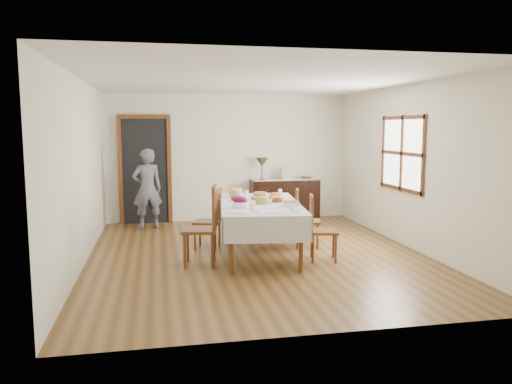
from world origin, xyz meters
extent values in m
plane|color=brown|center=(0.00, 0.00, 0.00)|extent=(6.00, 6.00, 0.00)
cube|color=white|center=(0.00, 0.00, 2.60)|extent=(5.00, 6.00, 0.02)
cube|color=white|center=(0.00, 3.00, 1.30)|extent=(5.00, 0.02, 2.60)
cube|color=white|center=(0.00, -3.00, 1.30)|extent=(5.00, 0.02, 2.60)
cube|color=white|center=(-2.50, 0.00, 1.30)|extent=(0.02, 6.00, 2.60)
cube|color=white|center=(2.50, 0.00, 1.30)|extent=(0.02, 6.00, 2.60)
cube|color=white|center=(2.49, 0.30, 1.50)|extent=(0.02, 1.30, 1.10)
cube|color=#5D3117|center=(2.48, 0.30, 1.50)|extent=(0.03, 1.46, 1.26)
cube|color=black|center=(-1.70, 2.96, 1.05)|extent=(0.90, 0.06, 2.10)
cube|color=#5D3117|center=(-1.70, 2.94, 1.05)|extent=(1.04, 0.08, 2.18)
cube|color=silver|center=(0.04, 0.01, 0.77)|extent=(1.39, 2.38, 0.04)
cylinder|color=#5D3117|center=(-0.53, -0.91, 0.37)|extent=(0.06, 0.06, 0.73)
cylinder|color=#5D3117|center=(0.39, -1.02, 0.37)|extent=(0.06, 0.06, 0.73)
cylinder|color=#5D3117|center=(-0.30, 1.04, 0.37)|extent=(0.06, 0.06, 0.73)
cylinder|color=#5D3117|center=(0.62, 0.93, 0.37)|extent=(0.06, 0.06, 0.73)
cube|color=silver|center=(-0.53, 0.08, 0.62)|extent=(0.29, 2.29, 0.35)
cube|color=silver|center=(0.62, -0.06, 0.62)|extent=(0.29, 2.29, 0.35)
cube|color=silver|center=(-0.09, -1.12, 0.62)|extent=(1.17, 0.16, 0.35)
cube|color=silver|center=(0.18, 1.15, 0.62)|extent=(1.17, 0.16, 0.35)
cube|color=#5D3117|center=(-0.91, -0.40, 0.50)|extent=(0.54, 0.54, 0.04)
cylinder|color=#5D3117|center=(-1.06, -0.19, 0.24)|extent=(0.04, 0.04, 0.48)
cylinder|color=#5D3117|center=(-1.12, -0.56, 0.24)|extent=(0.04, 0.04, 0.48)
cylinder|color=#5D3117|center=(-0.69, -0.25, 0.24)|extent=(0.04, 0.04, 0.48)
cylinder|color=#5D3117|center=(-0.75, -0.62, 0.24)|extent=(0.04, 0.04, 0.48)
cylinder|color=#5D3117|center=(-0.66, -0.24, 0.81)|extent=(0.04, 0.04, 0.62)
cylinder|color=#5D3117|center=(-0.73, -0.64, 0.81)|extent=(0.04, 0.04, 0.62)
cube|color=#5D3117|center=(-0.70, -0.44, 1.08)|extent=(0.12, 0.45, 0.09)
cylinder|color=#5D3117|center=(-0.68, -0.34, 0.79)|extent=(0.02, 0.02, 0.51)
cylinder|color=#5D3117|center=(-0.70, -0.44, 0.79)|extent=(0.02, 0.02, 0.51)
cylinder|color=#5D3117|center=(-0.71, -0.54, 0.79)|extent=(0.02, 0.02, 0.51)
cube|color=#5D3117|center=(-0.70, 0.55, 0.43)|extent=(0.51, 0.51, 0.04)
cylinder|color=#5D3117|center=(-0.81, 0.75, 0.21)|extent=(0.03, 0.03, 0.41)
cylinder|color=#5D3117|center=(-0.91, 0.44, 0.21)|extent=(0.03, 0.03, 0.41)
cylinder|color=#5D3117|center=(-0.50, 0.65, 0.21)|extent=(0.03, 0.03, 0.41)
cylinder|color=#5D3117|center=(-0.60, 0.34, 0.21)|extent=(0.03, 0.03, 0.41)
cylinder|color=#5D3117|center=(-0.48, 0.65, 0.70)|extent=(0.04, 0.04, 0.54)
cylinder|color=#5D3117|center=(-0.58, 0.32, 0.70)|extent=(0.04, 0.04, 0.54)
cube|color=#5D3117|center=(-0.53, 0.49, 0.93)|extent=(0.16, 0.37, 0.08)
cylinder|color=#5D3117|center=(-0.50, 0.57, 0.68)|extent=(0.02, 0.02, 0.44)
cylinder|color=#5D3117|center=(-0.53, 0.49, 0.68)|extent=(0.02, 0.02, 0.44)
cylinder|color=#5D3117|center=(-0.56, 0.41, 0.68)|extent=(0.02, 0.02, 0.44)
cube|color=#5D3117|center=(0.88, -0.50, 0.43)|extent=(0.48, 0.48, 0.04)
cylinder|color=#5D3117|center=(1.00, -0.70, 0.20)|extent=(0.03, 0.03, 0.41)
cylinder|color=#5D3117|center=(1.08, -0.38, 0.20)|extent=(0.03, 0.03, 0.41)
cylinder|color=#5D3117|center=(0.68, -0.62, 0.20)|extent=(0.03, 0.03, 0.41)
cylinder|color=#5D3117|center=(0.76, -0.30, 0.20)|extent=(0.03, 0.03, 0.41)
cylinder|color=#5D3117|center=(0.66, -0.62, 0.69)|extent=(0.04, 0.04, 0.53)
cylinder|color=#5D3117|center=(0.75, -0.29, 0.69)|extent=(0.04, 0.04, 0.53)
cube|color=#5D3117|center=(0.70, -0.46, 0.92)|extent=(0.13, 0.38, 0.08)
cylinder|color=#5D3117|center=(0.68, -0.54, 0.67)|extent=(0.02, 0.02, 0.44)
cylinder|color=#5D3117|center=(0.70, -0.46, 0.67)|extent=(0.02, 0.02, 0.44)
cylinder|color=#5D3117|center=(0.73, -0.37, 0.67)|extent=(0.02, 0.02, 0.44)
cube|color=#5D3117|center=(0.90, 0.34, 0.42)|extent=(0.49, 0.49, 0.04)
cylinder|color=#5D3117|center=(1.00, 0.14, 0.20)|extent=(0.03, 0.03, 0.40)
cylinder|color=#5D3117|center=(1.10, 0.44, 0.20)|extent=(0.03, 0.03, 0.40)
cylinder|color=#5D3117|center=(0.70, 0.24, 0.20)|extent=(0.03, 0.03, 0.40)
cylinder|color=#5D3117|center=(0.80, 0.54, 0.20)|extent=(0.03, 0.03, 0.40)
cylinder|color=#5D3117|center=(0.68, 0.24, 0.68)|extent=(0.04, 0.04, 0.52)
cylinder|color=#5D3117|center=(0.79, 0.56, 0.68)|extent=(0.04, 0.04, 0.52)
cube|color=#5D3117|center=(0.73, 0.40, 0.91)|extent=(0.15, 0.37, 0.07)
cylinder|color=#5D3117|center=(0.71, 0.32, 0.66)|extent=(0.02, 0.02, 0.43)
cylinder|color=#5D3117|center=(0.73, 0.40, 0.66)|extent=(0.02, 0.02, 0.43)
cylinder|color=#5D3117|center=(0.76, 0.48, 0.66)|extent=(0.02, 0.02, 0.43)
cube|color=black|center=(1.13, 2.72, 0.42)|extent=(1.41, 0.47, 0.84)
cube|color=black|center=(0.70, 2.48, 0.68)|extent=(0.39, 0.02, 0.17)
sphere|color=brown|center=(0.70, 2.46, 0.68)|extent=(0.03, 0.03, 0.03)
cube|color=black|center=(1.13, 2.48, 0.68)|extent=(0.39, 0.02, 0.17)
sphere|color=brown|center=(1.13, 2.46, 0.68)|extent=(0.03, 0.03, 0.03)
cube|color=black|center=(1.55, 2.48, 0.68)|extent=(0.39, 0.02, 0.17)
sphere|color=brown|center=(1.55, 2.46, 0.68)|extent=(0.03, 0.03, 0.03)
imported|color=#585964|center=(-1.66, 2.35, 0.82)|extent=(0.57, 0.43, 1.63)
cylinder|color=olive|center=(0.03, -0.04, 0.84)|extent=(0.27, 0.27, 0.10)
cylinder|color=silver|center=(0.03, -0.04, 0.91)|extent=(0.25, 0.25, 0.02)
sphere|color=#B17C43|center=(0.10, -0.04, 0.94)|extent=(0.08, 0.08, 0.08)
sphere|color=#B17C43|center=(0.08, 0.01, 0.94)|extent=(0.08, 0.08, 0.08)
sphere|color=#B17C43|center=(0.03, 0.03, 0.94)|extent=(0.08, 0.08, 0.08)
sphere|color=#B17C43|center=(-0.01, 0.01, 0.94)|extent=(0.08, 0.08, 0.08)
sphere|color=#B17C43|center=(-0.03, -0.04, 0.94)|extent=(0.08, 0.08, 0.08)
sphere|color=#B17C43|center=(-0.01, -0.09, 0.94)|extent=(0.08, 0.08, 0.08)
sphere|color=#B17C43|center=(0.03, -0.11, 0.94)|extent=(0.08, 0.08, 0.08)
sphere|color=#B17C43|center=(0.08, -0.09, 0.94)|extent=(0.08, 0.08, 0.08)
cylinder|color=black|center=(0.16, 0.47, 0.82)|extent=(0.27, 0.27, 0.05)
ellipsoid|color=#FF93C3|center=(0.23, 0.47, 0.87)|extent=(0.05, 0.05, 0.06)
ellipsoid|color=#78ADEE|center=(0.20, 0.53, 0.87)|extent=(0.05, 0.05, 0.06)
ellipsoid|color=#8FDA6A|center=(0.12, 0.53, 0.87)|extent=(0.05, 0.05, 0.06)
ellipsoid|color=#F6BF4D|center=(0.09, 0.47, 0.87)|extent=(0.05, 0.05, 0.06)
ellipsoid|color=#A582CF|center=(0.12, 0.40, 0.87)|extent=(0.05, 0.05, 0.06)
ellipsoid|color=#EFC661|center=(0.20, 0.40, 0.87)|extent=(0.05, 0.05, 0.06)
cylinder|color=white|center=(-0.27, 0.27, 0.80)|extent=(0.27, 0.27, 0.01)
ellipsoid|color=maroon|center=(-0.27, 0.27, 0.83)|extent=(0.19, 0.16, 0.11)
cylinder|color=white|center=(0.32, -0.01, 0.80)|extent=(0.31, 0.31, 0.01)
ellipsoid|color=maroon|center=(0.32, -0.01, 0.83)|extent=(0.19, 0.16, 0.11)
cylinder|color=white|center=(-0.32, -0.35, 0.83)|extent=(0.22, 0.22, 0.08)
ellipsoid|color=#640133|center=(-0.32, -0.35, 0.90)|extent=(0.20, 0.17, 0.11)
cylinder|color=white|center=(0.40, 0.47, 0.82)|extent=(0.20, 0.20, 0.05)
cylinder|color=orange|center=(0.40, 0.47, 0.86)|extent=(0.18, 0.18, 0.03)
cylinder|color=tan|center=(-0.20, 0.77, 0.84)|extent=(0.22, 0.22, 0.10)
cylinder|color=#FBB53E|center=(-0.20, 0.77, 0.91)|extent=(0.20, 0.20, 0.04)
cylinder|color=white|center=(0.43, -0.35, 0.82)|extent=(0.25, 0.25, 0.06)
cylinder|color=#DC6E3D|center=(0.43, -0.35, 0.86)|extent=(0.20, 0.20, 0.02)
cube|color=white|center=(-0.14, -0.19, 0.83)|extent=(0.15, 0.11, 0.07)
cylinder|color=white|center=(-0.36, -0.81, 0.80)|extent=(0.25, 0.25, 0.01)
cube|color=silver|center=(-0.53, -0.81, 0.80)|extent=(0.09, 0.13, 0.01)
cube|color=silver|center=(-0.53, -0.81, 0.80)|extent=(0.03, 0.16, 0.01)
cube|color=silver|center=(-0.20, -0.81, 0.80)|extent=(0.03, 0.18, 0.01)
cube|color=silver|center=(-0.16, -0.81, 0.80)|extent=(0.03, 0.14, 0.01)
cylinder|color=white|center=(-0.21, -0.66, 0.84)|extent=(0.07, 0.07, 0.10)
cylinder|color=white|center=(0.17, -0.90, 0.80)|extent=(0.25, 0.25, 0.01)
cube|color=silver|center=(0.00, -0.90, 0.80)|extent=(0.09, 0.13, 0.01)
cube|color=silver|center=(0.00, -0.90, 0.80)|extent=(0.03, 0.16, 0.01)
cube|color=silver|center=(0.33, -0.90, 0.80)|extent=(0.03, 0.18, 0.01)
cube|color=silver|center=(0.37, -0.90, 0.80)|extent=(0.03, 0.14, 0.01)
cylinder|color=white|center=(0.32, -0.75, 0.84)|extent=(0.07, 0.07, 0.10)
cylinder|color=white|center=(-0.02, 0.82, 0.84)|extent=(0.06, 0.06, 0.10)
cylinder|color=white|center=(0.53, 0.75, 0.85)|extent=(0.07, 0.07, 0.11)
cube|color=silver|center=(1.12, 2.72, 0.85)|extent=(1.30, 0.35, 0.01)
cylinder|color=brown|center=(0.65, 2.75, 0.86)|extent=(0.12, 0.12, 0.03)
cylinder|color=brown|center=(0.65, 2.75, 1.00)|extent=(0.02, 0.02, 0.25)
cone|color=#463920|center=(0.65, 2.75, 1.21)|extent=(0.26, 0.26, 0.18)
cube|color=#C1AC89|center=(1.17, 2.70, 0.98)|extent=(0.22, 0.08, 0.28)
cylinder|color=#5D3117|center=(1.61, 2.76, 0.87)|extent=(0.20, 0.20, 0.06)
camera|label=1|loc=(-1.46, -7.25, 1.92)|focal=35.00mm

